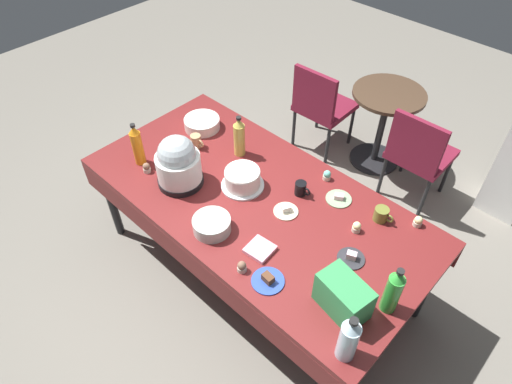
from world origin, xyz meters
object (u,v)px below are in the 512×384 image
at_px(glass_salad_bowl, 212,225).
at_px(cupcake_vanilla, 147,168).
at_px(frosted_layer_cake, 242,179).
at_px(dessert_plate_sage, 339,198).
at_px(cupcake_lemon, 418,221).
at_px(slow_cooker, 178,163).
at_px(dessert_plate_charcoal, 351,258).
at_px(maroon_chair_right, 419,152).
at_px(coffee_mug_black, 301,189).
at_px(maroon_chair_left, 321,104).
at_px(soda_bottle_water, 349,339).
at_px(dessert_plate_cobalt, 268,280).
at_px(soda_bottle_orange_juice, 137,145).
at_px(ceramic_snack_bowl, 202,123).
at_px(cupcake_cocoa, 357,227).
at_px(coffee_mug_tan, 196,141).
at_px(cupcake_rose, 242,267).
at_px(soda_bottle_lime_soda, 393,291).
at_px(soda_carton, 343,296).
at_px(potluck_table, 256,205).
at_px(dessert_plate_cream, 286,211).
at_px(coffee_mug_olive, 381,215).
at_px(soda_bottle_ginger_ale, 239,137).
at_px(cupcake_mint, 327,175).
at_px(round_cafe_table, 384,115).

relative_size(glass_salad_bowl, cupcake_vanilla, 3.26).
distance_m(frosted_layer_cake, dessert_plate_sage, 0.60).
bearing_deg(cupcake_lemon, slow_cooker, -150.96).
xyz_separation_m(dessert_plate_charcoal, maroon_chair_right, (-0.29, 1.39, -0.27)).
distance_m(coffee_mug_black, maroon_chair_left, 1.43).
height_order(soda_bottle_water, maroon_chair_right, soda_bottle_water).
height_order(dessert_plate_cobalt, soda_bottle_orange_juice, soda_bottle_orange_juice).
xyz_separation_m(ceramic_snack_bowl, coffee_mug_black, (0.95, -0.04, 0.01)).
height_order(dessert_plate_cobalt, cupcake_cocoa, cupcake_cocoa).
xyz_separation_m(cupcake_cocoa, coffee_mug_tan, (-1.23, -0.12, 0.02)).
distance_m(cupcake_lemon, coffee_mug_black, 0.70).
bearing_deg(dessert_plate_cobalt, ceramic_snack_bowl, 152.27).
distance_m(cupcake_lemon, soda_bottle_orange_juice, 1.79).
height_order(slow_cooker, maroon_chair_left, slow_cooker).
bearing_deg(coffee_mug_black, ceramic_snack_bowl, 177.84).
xyz_separation_m(dessert_plate_charcoal, cupcake_vanilla, (-1.37, -0.33, 0.02)).
height_order(ceramic_snack_bowl, cupcake_rose, ceramic_snack_bowl).
relative_size(dessert_plate_charcoal, cupcake_vanilla, 2.24).
height_order(glass_salad_bowl, dessert_plate_charcoal, glass_salad_bowl).
xyz_separation_m(soda_bottle_orange_juice, maroon_chair_right, (1.18, 1.69, -0.40)).
bearing_deg(coffee_mug_tan, soda_bottle_water, -17.95).
relative_size(soda_bottle_lime_soda, soda_carton, 1.19).
xyz_separation_m(slow_cooker, cupcake_cocoa, (1.04, 0.43, -0.13)).
distance_m(maroon_chair_left, maroon_chair_right, 0.95).
distance_m(potluck_table, slow_cooker, 0.54).
relative_size(soda_carton, maroon_chair_right, 0.31).
distance_m(cupcake_rose, soda_bottle_lime_soda, 0.76).
xyz_separation_m(dessert_plate_cream, coffee_mug_olive, (0.44, 0.33, 0.03)).
bearing_deg(cupcake_cocoa, dessert_plate_cream, -157.02).
bearing_deg(coffee_mug_black, slow_cooker, -144.65).
bearing_deg(soda_bottle_water, cupcake_lemon, 99.14).
relative_size(slow_cooker, soda_bottle_ginger_ale, 1.17).
height_order(soda_bottle_lime_soda, coffee_mug_tan, soda_bottle_lime_soda).
bearing_deg(cupcake_lemon, cupcake_mint, -175.59).
bearing_deg(maroon_chair_left, coffee_mug_tan, -93.78).
relative_size(ceramic_snack_bowl, coffee_mug_olive, 2.08).
distance_m(soda_bottle_orange_juice, soda_carton, 1.61).
distance_m(cupcake_cocoa, cupcake_vanilla, 1.38).
distance_m(glass_salad_bowl, soda_bottle_ginger_ale, 0.70).
xyz_separation_m(potluck_table, dessert_plate_cobalt, (0.46, -0.40, 0.07)).
height_order(potluck_table, maroon_chair_left, maroon_chair_left).
bearing_deg(round_cafe_table, dessert_plate_cobalt, -75.88).
relative_size(slow_cooker, maroon_chair_left, 0.41).
height_order(potluck_table, dessert_plate_cream, dessert_plate_cream).
distance_m(dessert_plate_cream, soda_bottle_water, 0.92).
xyz_separation_m(maroon_chair_left, round_cafe_table, (0.50, 0.23, 0.01)).
bearing_deg(coffee_mug_black, frosted_layer_cake, -147.79).
distance_m(cupcake_cocoa, soda_bottle_lime_soda, 0.51).
bearing_deg(dessert_plate_cream, maroon_chair_right, 82.05).
distance_m(slow_cooker, soda_bottle_ginger_ale, 0.46).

